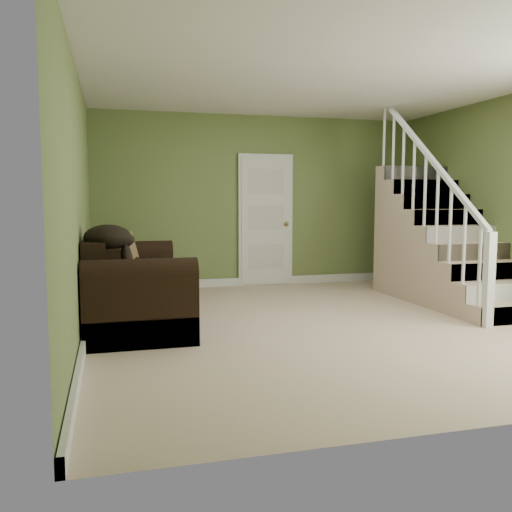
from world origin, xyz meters
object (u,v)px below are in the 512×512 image
sofa (131,289)px  cat (153,265)px  banana (156,279)px  side_table (114,282)px

sofa → cat: bearing=44.8°
cat → sofa: bearing=-142.4°
sofa → banana: sofa is taller
banana → cat: bearing=63.1°
sofa → banana: size_ratio=11.52×
cat → banana: size_ratio=2.07×
side_table → banana: 1.40m
sofa → side_table: sofa is taller
cat → side_table: bearing=122.3°
side_table → banana: (0.41, -1.33, 0.21)m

